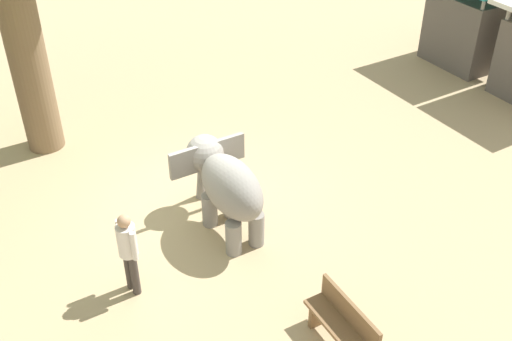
{
  "coord_description": "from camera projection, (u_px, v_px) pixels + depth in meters",
  "views": [
    {
      "loc": [
        9.11,
        -4.0,
        7.74
      ],
      "look_at": [
        0.58,
        1.14,
        0.8
      ],
      "focal_mm": 43.52,
      "sensor_mm": 36.0,
      "label": 1
    }
  ],
  "objects": [
    {
      "name": "ground_plane",
      "position": [
        193.0,
        205.0,
        12.52
      ],
      "size": [
        60.0,
        60.0,
        0.0
      ],
      "primitive_type": "plane",
      "color": "tan"
    },
    {
      "name": "market_stall_teal",
      "position": [
        471.0,
        24.0,
        17.46
      ],
      "size": [
        2.5,
        2.5,
        2.52
      ],
      "color": "#59514C",
      "rests_on": "ground_plane"
    },
    {
      "name": "wooden_bench",
      "position": [
        343.0,
        324.0,
        9.37
      ],
      "size": [
        1.41,
        0.44,
        0.88
      ],
      "rotation": [
        0.0,
        0.0,
        3.11
      ],
      "color": "brown",
      "rests_on": "ground_plane"
    },
    {
      "name": "elephant",
      "position": [
        225.0,
        183.0,
        11.4
      ],
      "size": [
        2.31,
        1.57,
        1.62
      ],
      "rotation": [
        0.0,
        0.0,
        3.13
      ],
      "color": "gray",
      "rests_on": "ground_plane"
    },
    {
      "name": "person_handler",
      "position": [
        128.0,
        248.0,
        10.07
      ],
      "size": [
        0.5,
        0.32,
        1.62
      ],
      "rotation": [
        0.0,
        0.0,
        1.76
      ],
      "color": "#3F3833",
      "rests_on": "ground_plane"
    }
  ]
}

